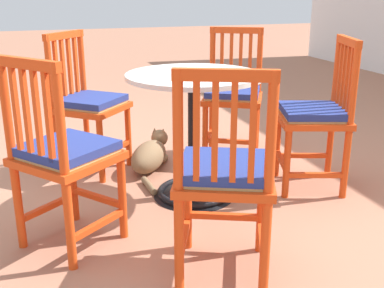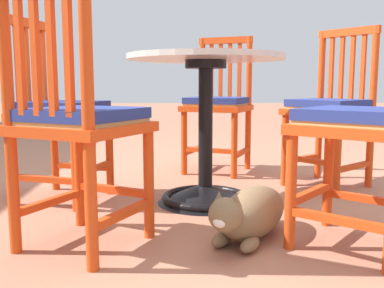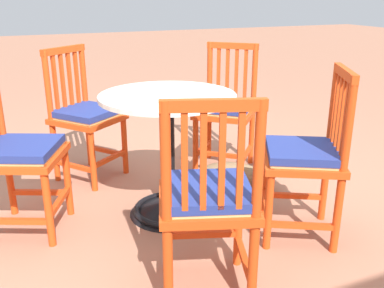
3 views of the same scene
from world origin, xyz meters
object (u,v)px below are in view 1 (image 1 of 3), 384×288
cafe_table (194,150)px  orange_chair_tucked_in (64,156)px  orange_chair_by_planter (224,176)px  orange_chair_near_fence (233,96)px  tabby_cat (151,155)px  orange_chair_at_corner (316,117)px  orange_chair_facing_out (88,105)px

cafe_table → orange_chair_tucked_in: orange_chair_tucked_in is taller
orange_chair_tucked_in → orange_chair_by_planter: same height
cafe_table → orange_chair_by_planter: orange_chair_by_planter is taller
orange_chair_near_fence → tabby_cat: 0.72m
orange_chair_at_corner → orange_chair_near_fence: (-0.68, -0.25, 0.00)m
orange_chair_by_planter → tabby_cat: size_ratio=1.29×
orange_chair_facing_out → orange_chair_by_planter: 1.48m
orange_chair_tucked_in → orange_chair_at_corner: (-0.25, 1.48, 0.00)m
orange_chair_at_corner → cafe_table: bearing=-97.1°
orange_chair_facing_out → orange_chair_at_corner: size_ratio=1.00×
orange_chair_facing_out → tabby_cat: size_ratio=1.29×
orange_chair_by_planter → tabby_cat: 1.37m
orange_chair_tucked_in → orange_chair_near_fence: size_ratio=1.00×
cafe_table → orange_chair_facing_out: (-0.63, -0.52, 0.16)m
orange_chair_tucked_in → orange_chair_at_corner: bearing=99.6°
orange_chair_facing_out → orange_chair_by_planter: same height
cafe_table → orange_chair_near_fence: orange_chair_near_fence is taller
cafe_table → orange_chair_at_corner: size_ratio=0.83×
orange_chair_at_corner → tabby_cat: (-0.62, -0.87, -0.35)m
tabby_cat → orange_chair_near_fence: bearing=95.5°
orange_chair_at_corner → tabby_cat: bearing=-125.3°
orange_chair_tucked_in → orange_chair_near_fence: 1.54m
orange_chair_by_planter → orange_chair_at_corner: same height
orange_chair_facing_out → tabby_cat: orange_chair_facing_out is taller
cafe_table → orange_chair_facing_out: orange_chair_facing_out is taller
cafe_table → orange_chair_tucked_in: size_ratio=0.83×
tabby_cat → orange_chair_tucked_in: bearing=-35.1°
orange_chair_facing_out → orange_chair_near_fence: 1.01m
orange_chair_near_fence → tabby_cat: (0.06, -0.62, -0.35)m
cafe_table → orange_chair_by_planter: size_ratio=0.83×
orange_chair_near_fence → cafe_table: bearing=-39.9°
cafe_table → orange_chair_by_planter: (0.80, -0.14, 0.16)m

